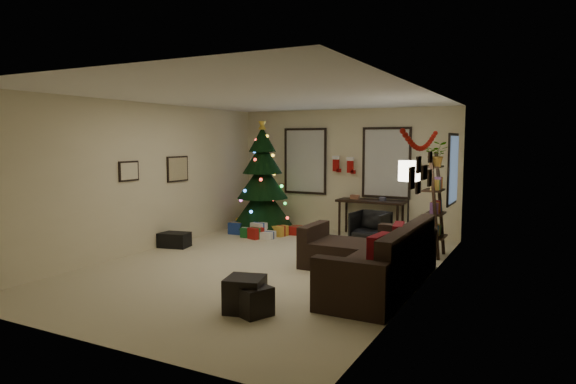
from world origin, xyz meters
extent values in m
plane|color=beige|center=(0.00, 0.00, 0.00)|extent=(7.00, 7.00, 0.00)
plane|color=white|center=(0.00, 0.00, 2.70)|extent=(7.00, 7.00, 0.00)
plane|color=beige|center=(0.00, 3.50, 1.35)|extent=(5.00, 0.00, 5.00)
plane|color=beige|center=(0.00, -3.50, 1.35)|extent=(5.00, 0.00, 5.00)
plane|color=beige|center=(-2.50, 0.00, 1.35)|extent=(0.00, 7.00, 7.00)
plane|color=beige|center=(2.50, 0.00, 1.35)|extent=(0.00, 7.00, 7.00)
cube|color=#728CB2|center=(-0.95, 3.47, 1.55)|extent=(0.94, 0.02, 1.35)
cube|color=beige|center=(-0.95, 3.47, 1.55)|extent=(0.94, 0.03, 1.35)
cube|color=#728CB2|center=(0.95, 3.47, 1.55)|extent=(0.94, 0.02, 1.35)
cube|color=beige|center=(0.95, 3.47, 1.55)|extent=(0.94, 0.03, 1.35)
cube|color=#728CB2|center=(2.47, 2.55, 1.50)|extent=(0.05, 0.27, 1.17)
cube|color=beige|center=(2.47, 2.55, 1.50)|extent=(0.05, 0.45, 1.17)
cylinder|color=black|center=(-1.60, 2.63, 0.15)|extent=(0.10, 0.10, 0.30)
cone|color=black|center=(-1.60, 2.63, 0.60)|extent=(1.36, 1.36, 0.95)
cone|color=black|center=(-1.60, 2.63, 1.15)|extent=(1.12, 1.12, 0.80)
cone|color=black|center=(-1.60, 2.63, 1.65)|extent=(0.88, 0.88, 0.70)
cone|color=black|center=(-1.60, 2.63, 2.05)|extent=(0.60, 0.60, 0.55)
cylinder|color=maroon|center=(-1.60, 2.63, 0.02)|extent=(1.10, 1.10, 0.04)
cube|color=gold|center=(-1.05, 2.35, 0.11)|extent=(0.35, 0.28, 0.22)
cube|color=silver|center=(-1.35, 2.05, 0.15)|extent=(0.28, 0.25, 0.30)
cube|color=maroon|center=(-0.80, 2.65, 0.09)|extent=(0.25, 0.30, 0.18)
cube|color=navy|center=(-1.95, 2.10, 0.12)|extent=(0.30, 0.22, 0.25)
cube|color=#14591E|center=(-1.55, 1.90, 0.10)|extent=(0.22, 0.22, 0.20)
cube|color=gold|center=(-2.05, 2.55, 0.14)|extent=(0.26, 0.26, 0.28)
cube|color=silver|center=(-1.15, 1.95, 0.07)|extent=(0.40, 0.30, 0.15)
cube|color=maroon|center=(-1.30, 1.85, 0.11)|extent=(0.26, 0.25, 0.23)
cube|color=black|center=(2.03, -0.27, 0.21)|extent=(0.90, 2.40, 0.42)
cube|color=black|center=(2.38, -0.27, 0.65)|extent=(0.20, 2.40, 0.46)
cube|color=black|center=(2.03, -1.57, 0.33)|extent=(0.90, 0.20, 0.66)
cube|color=black|center=(2.03, 1.03, 0.33)|extent=(0.90, 0.20, 0.66)
cube|color=black|center=(1.15, 0.48, 0.21)|extent=(0.85, 0.90, 0.42)
cube|color=black|center=(0.64, 0.48, 0.33)|extent=(0.18, 0.90, 0.66)
cube|color=maroon|center=(2.21, -1.04, 0.64)|extent=(0.17, 0.49, 0.48)
cube|color=maroon|center=(2.21, -0.16, 0.64)|extent=(0.22, 0.50, 0.49)
cube|color=#C4B19E|center=(2.21, 0.14, 0.63)|extent=(0.24, 0.41, 0.40)
cube|color=black|center=(0.88, -1.99, 0.21)|extent=(0.53, 0.53, 0.41)
cube|color=black|center=(1.04, -2.05, 0.17)|extent=(0.47, 0.47, 0.34)
cube|color=black|center=(0.70, 3.22, 0.74)|extent=(1.43, 0.51, 0.05)
cylinder|color=black|center=(0.08, 3.02, 0.36)|extent=(0.05, 0.05, 0.71)
cylinder|color=black|center=(0.08, 3.42, 0.36)|extent=(0.05, 0.05, 0.71)
cylinder|color=black|center=(1.33, 3.02, 0.36)|extent=(0.05, 0.05, 0.71)
cylinder|color=black|center=(1.33, 3.42, 0.36)|extent=(0.05, 0.05, 0.71)
imported|color=black|center=(0.92, 2.57, 0.31)|extent=(0.66, 0.63, 0.63)
cube|color=black|center=(2.32, 1.68, 0.91)|extent=(0.05, 0.05, 1.82)
cube|color=black|center=(2.32, 2.17, 0.91)|extent=(0.05, 0.05, 1.82)
cube|color=black|center=(2.29, 1.93, 0.35)|extent=(0.30, 0.51, 0.03)
cube|color=black|center=(2.29, 1.93, 0.76)|extent=(0.30, 0.51, 0.03)
cube|color=black|center=(2.29, 1.93, 1.16)|extent=(0.30, 0.51, 0.03)
cube|color=black|center=(2.29, 1.93, 1.57)|extent=(0.30, 0.51, 0.03)
imported|color=#4C4C4C|center=(2.30, 1.83, 1.85)|extent=(0.56, 0.50, 0.56)
cylinder|color=black|center=(1.95, 1.39, 0.02)|extent=(0.29, 0.29, 0.03)
cylinder|color=black|center=(1.95, 1.39, 0.74)|extent=(0.03, 0.03, 1.41)
cylinder|color=white|center=(1.95, 1.39, 1.52)|extent=(0.36, 0.36, 0.33)
cube|color=black|center=(-2.48, 0.84, 1.46)|extent=(0.04, 0.60, 0.50)
cube|color=tan|center=(-2.48, 0.84, 1.46)|extent=(0.01, 0.54, 0.45)
cube|color=black|center=(-2.48, -0.45, 1.49)|extent=(0.04, 0.45, 0.35)
cube|color=beige|center=(-2.48, -0.45, 1.49)|extent=(0.01, 0.41, 0.31)
cube|color=black|center=(2.48, -0.60, 1.55)|extent=(0.03, 0.22, 0.28)
cube|color=black|center=(2.48, -0.25, 1.70)|extent=(0.03, 0.18, 0.22)
cube|color=black|center=(2.48, -0.25, 1.40)|extent=(0.03, 0.20, 0.16)
cube|color=black|center=(2.48, 0.10, 1.58)|extent=(0.03, 0.26, 0.20)
cube|color=black|center=(2.48, 0.45, 1.48)|extent=(0.03, 0.18, 0.24)
cube|color=black|center=(2.48, 0.45, 1.78)|extent=(0.03, 0.16, 0.16)
cube|color=#990F0C|center=(-0.15, 3.35, 1.50)|extent=(0.14, 0.04, 0.30)
cube|color=white|center=(-0.15, 3.35, 1.65)|extent=(0.16, 0.05, 0.08)
cube|color=#990F0C|center=(-0.08, 3.35, 1.37)|extent=(0.10, 0.04, 0.08)
cube|color=#990F0C|center=(0.18, 3.36, 1.47)|extent=(0.14, 0.04, 0.30)
cube|color=white|center=(0.18, 3.36, 1.62)|extent=(0.16, 0.05, 0.08)
cube|color=#990F0C|center=(0.25, 3.36, 1.34)|extent=(0.10, 0.04, 0.08)
cube|color=black|center=(-2.25, 0.43, 0.14)|extent=(0.62, 0.48, 0.28)
camera|label=1|loc=(3.99, -6.85, 2.01)|focal=31.18mm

